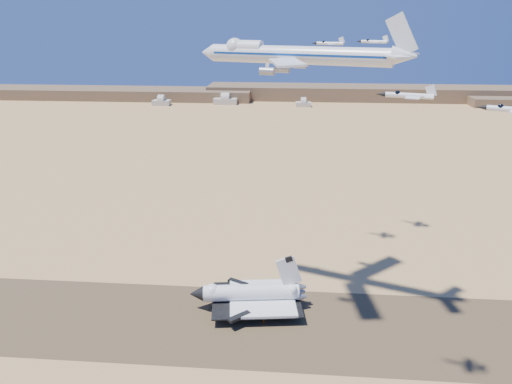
# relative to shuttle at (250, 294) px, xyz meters

# --- Properties ---
(ground) EXTENTS (1200.00, 1200.00, 0.00)m
(ground) POSITION_rel_shuttle_xyz_m (-17.22, -11.16, -5.84)
(ground) COLOR tan
(ground) RESTS_ON ground
(runway) EXTENTS (600.00, 50.00, 0.06)m
(runway) POSITION_rel_shuttle_xyz_m (-17.22, -11.16, -5.81)
(runway) COLOR brown
(runway) RESTS_ON ground
(ridgeline) EXTENTS (960.00, 90.00, 18.00)m
(ridgeline) POSITION_rel_shuttle_xyz_m (48.09, 516.15, 1.79)
(ridgeline) COLOR brown
(ridgeline) RESTS_ON ground
(hangars) EXTENTS (200.50, 29.50, 30.00)m
(hangars) POSITION_rel_shuttle_xyz_m (-81.22, 467.28, -1.01)
(hangars) COLOR beige
(hangars) RESTS_ON ground
(shuttle) EXTENTS (44.23, 30.86, 21.73)m
(shuttle) POSITION_rel_shuttle_xyz_m (0.00, 0.00, 0.00)
(shuttle) COLOR silver
(shuttle) RESTS_ON runway
(carrier_747) EXTENTS (74.49, 55.14, 18.77)m
(carrier_747) POSITION_rel_shuttle_xyz_m (13.30, 8.65, 87.56)
(carrier_747) COLOR silver
(crew_a) EXTENTS (0.67, 0.81, 1.89)m
(crew_a) POSITION_rel_shuttle_xyz_m (5.78, -5.20, -4.83)
(crew_a) COLOR #C75E0B
(crew_a) RESTS_ON runway
(crew_b) EXTENTS (0.57, 0.95, 1.92)m
(crew_b) POSITION_rel_shuttle_xyz_m (6.01, -10.04, -4.82)
(crew_b) COLOR #C75E0B
(crew_b) RESTS_ON runway
(crew_c) EXTENTS (1.05, 1.17, 1.79)m
(crew_c) POSITION_rel_shuttle_xyz_m (6.81, -5.54, -4.88)
(crew_c) COLOR #C75E0B
(crew_c) RESTS_ON runway
(chase_jet_a) EXTENTS (13.78, 8.01, 3.51)m
(chase_jet_a) POSITION_rel_shuttle_xyz_m (42.31, -42.59, 81.81)
(chase_jet_a) COLOR silver
(chase_jet_b) EXTENTS (13.32, 8.12, 3.46)m
(chase_jet_b) POSITION_rel_shuttle_xyz_m (63.15, -51.57, 80.29)
(chase_jet_b) COLOR silver
(chase_jet_d) EXTENTS (14.03, 8.09, 3.56)m
(chase_jet_d) POSITION_rel_shuttle_xyz_m (28.66, 57.09, 89.13)
(chase_jet_d) COLOR silver
(chase_jet_e) EXTENTS (14.34, 9.33, 3.76)m
(chase_jet_e) POSITION_rel_shuttle_xyz_m (49.43, 73.76, 89.19)
(chase_jet_e) COLOR silver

